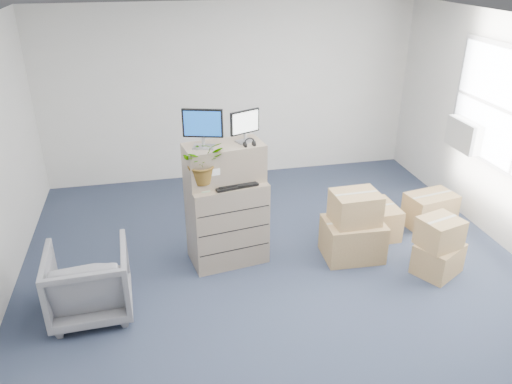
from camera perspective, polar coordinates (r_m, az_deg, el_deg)
ground at (r=5.65m, az=3.66°, el=-11.87°), size 7.00×7.00×0.00m
wall_back at (r=8.16m, az=-2.83°, el=11.25°), size 6.00×0.02×2.80m
ac_unit at (r=7.39m, az=22.88°, el=6.06°), size 0.24×0.60×0.40m
filing_cabinet_lower at (r=6.01m, az=-3.32°, el=-3.38°), size 0.97×0.68×1.04m
filing_cabinet_upper at (r=5.73m, az=-3.67°, el=3.36°), size 0.95×0.58×0.45m
monitor_left at (r=5.49m, az=-6.11°, el=7.48°), size 0.44×0.23×0.44m
monitor_right at (r=5.65m, az=-1.28°, el=7.73°), size 0.35×0.21×0.37m
headphones at (r=5.58m, az=-0.75°, el=5.61°), size 0.13×0.03×0.13m
keyboard at (r=5.67m, az=-2.39°, el=0.83°), size 0.53×0.31×0.03m
mouse at (r=5.79m, az=0.46°, el=1.44°), size 0.11×0.09×0.03m
water_bottle at (r=5.80m, az=-2.52°, el=2.79°), size 0.08×0.08×0.28m
phone_dock at (r=5.81m, az=-4.03°, el=1.78°), size 0.07×0.06×0.13m
external_drive at (r=5.95m, az=-1.08°, el=2.30°), size 0.26×0.23×0.06m
tissue_box at (r=5.93m, az=-0.76°, el=3.00°), size 0.24×0.14×0.09m
potted_plant at (r=5.51m, az=-6.11°, el=2.88°), size 0.51×0.56×0.48m
office_chair at (r=5.47m, az=-18.59°, el=-9.37°), size 0.84×0.79×0.83m
cardboard_boxes at (r=6.54m, az=14.86°, el=-3.83°), size 2.07×1.64×0.87m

